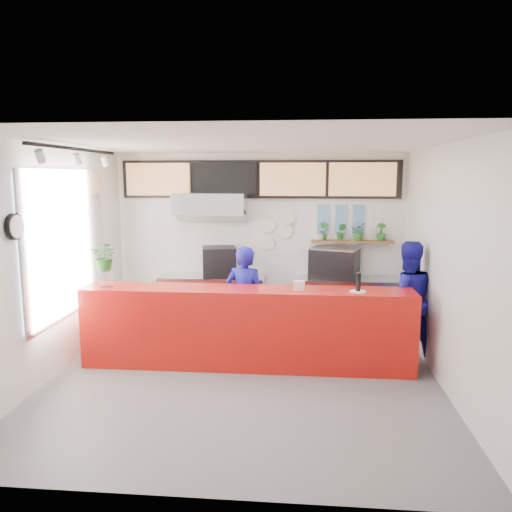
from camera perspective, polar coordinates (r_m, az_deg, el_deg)
The scene contains 46 objects.
floor at distance 6.73m, azimuth -1.43°, elevation -13.67°, with size 5.00×5.00×0.00m, color slate.
ceiling at distance 6.21m, azimuth -1.54°, elevation 12.75°, with size 5.00×5.00×0.00m, color silver.
wall_back at distance 8.76m, azimuth 0.41°, elevation 1.87°, with size 5.00×5.00×0.00m, color white.
wall_left at distance 7.04m, azimuth -22.14°, elevation -0.60°, with size 5.00×5.00×0.00m, color white.
wall_right at distance 6.51m, azimuth 20.96°, elevation -1.28°, with size 5.00×5.00×0.00m, color white.
service_counter at distance 6.91m, azimuth -1.06°, elevation -8.18°, with size 4.50×0.60×1.10m, color #B6130D.
cream_band at distance 8.68m, azimuth 0.41°, elevation 9.09°, with size 5.00×0.02×0.80m, color beige.
prep_bench at distance 8.77m, azimuth -5.00°, elevation -5.15°, with size 1.80×0.60×0.90m, color #B2B5BA.
panini_oven at distance 8.60m, azimuth -4.24°, elevation -0.63°, with size 0.56×0.56×0.50m, color black.
extraction_hood at distance 8.46m, azimuth -5.22°, elevation 6.00°, with size 1.20×0.70×0.35m, color #B2B5BA.
hood_lip at distance 8.47m, azimuth -5.20°, elevation 4.65°, with size 1.20×0.70×0.08m, color #B2B5BA.
right_bench at distance 8.67m, azimuth 10.21°, elevation -5.42°, with size 1.80×0.60×0.90m, color #B2B5BA.
espresso_machine at distance 8.51m, azimuth 8.96°, elevation -0.86°, with size 0.77×0.55×0.49m, color black.
espresso_tray at distance 8.47m, azimuth 9.00°, elevation 0.72°, with size 0.74×0.51×0.07m, color #ADAFB5.
herb_shelf at distance 8.68m, azimuth 10.95°, elevation 1.64°, with size 1.40×0.18×0.04m, color brown.
menu_board_far_left at distance 8.89m, azimuth -11.09°, elevation 8.60°, with size 1.10×0.10×0.55m, color tan.
menu_board_mid_left at distance 8.64m, azimuth -3.60°, elevation 8.74°, with size 1.10×0.10×0.55m, color black.
menu_board_mid_right at distance 8.54m, azimuth 4.21°, elevation 8.73°, with size 1.10×0.10×0.55m, color tan.
menu_board_far_right at distance 8.60m, azimuth 12.05°, elevation 8.56°, with size 1.10×0.10×0.55m, color tan.
soffit at distance 8.65m, azimuth 0.39°, elevation 8.76°, with size 4.80×0.04×0.65m, color black.
window_pane at distance 7.26m, azimuth -20.95°, elevation 1.35°, with size 0.04×2.20×1.90m, color silver.
window_frame at distance 7.25m, azimuth -20.81°, elevation 1.35°, with size 0.03×2.30×2.00m, color #B2B5BA.
wall_clock_rim at distance 6.17m, azimuth -25.92°, elevation 3.03°, with size 0.30×0.30×0.05m, color black.
wall_clock_face at distance 6.16m, azimuth -25.68°, elevation 3.03°, with size 0.26×0.26×0.02m, color white.
track_rail at distance 6.78m, azimuth -19.82°, elevation 11.42°, with size 0.05×2.40×0.04m, color black.
dec_plate_a at distance 8.69m, azimuth 1.38°, elevation 3.47°, with size 0.24×0.24×0.03m, color silver.
dec_plate_b at distance 8.69m, azimuth 3.36°, elevation 2.79°, with size 0.24×0.24×0.03m, color silver.
dec_plate_c at distance 8.73m, azimuth 1.37°, elevation 1.51°, with size 0.24×0.24×0.03m, color silver.
dec_plate_d at distance 8.66m, azimuth 3.70°, elevation 4.43°, with size 0.24×0.24×0.03m, color silver.
photo_frame_a at distance 8.67m, azimuth 7.69°, elevation 5.04°, with size 0.20×0.02×0.25m, color #598CBF.
photo_frame_b at distance 8.69m, azimuth 9.68°, elevation 5.00°, with size 0.20×0.02×0.25m, color #598CBF.
photo_frame_c at distance 8.72m, azimuth 11.65°, elevation 4.95°, with size 0.20×0.02×0.25m, color #598CBF.
photo_frame_d at distance 8.69m, azimuth 7.66°, elevation 3.39°, with size 0.20×0.02×0.25m, color #598CBF.
photo_frame_e at distance 8.71m, azimuth 9.63°, elevation 3.36°, with size 0.20×0.02×0.25m, color #598CBF.
photo_frame_f at distance 8.74m, azimuth 11.60°, elevation 3.32°, with size 0.20×0.02×0.25m, color #598CBF.
staff_center at distance 7.33m, azimuth -1.26°, elevation -5.09°, with size 0.59×0.39×1.62m, color navy.
staff_right at distance 7.47m, azimuth 16.83°, elevation -4.85°, with size 0.83×0.65×1.71m, color navy.
herb_a at distance 8.62m, azimuth 7.80°, elevation 2.89°, with size 0.17×0.12×0.33m, color #256322.
herb_b at distance 8.64m, azimuth 9.70°, elevation 2.74°, with size 0.16×0.13×0.29m, color #256322.
herb_c at distance 8.67m, azimuth 11.69°, elevation 2.78°, with size 0.28×0.24×0.31m, color #256322.
herb_d at distance 8.72m, azimuth 14.10°, elevation 2.69°, with size 0.17×0.15×0.30m, color #256322.
glass_vase at distance 7.16m, azimuth -16.75°, elevation -2.45°, with size 0.19×0.19×0.23m, color silver.
basil_vase at distance 7.11m, azimuth -16.87°, elevation -0.05°, with size 0.36×0.31×0.40m, color #256322.
napkin_holder at distance 6.69m, azimuth 4.94°, elevation -3.37°, with size 0.14×0.09×0.13m, color white.
white_plate at distance 6.70m, azimuth 11.58°, elevation -3.99°, with size 0.21×0.21×0.02m, color white.
pepper_mill at distance 6.67m, azimuth 11.61°, elevation -2.90°, with size 0.06×0.06×0.25m, color black.
Camera 1 is at (0.72, -6.16, 2.61)m, focal length 35.00 mm.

